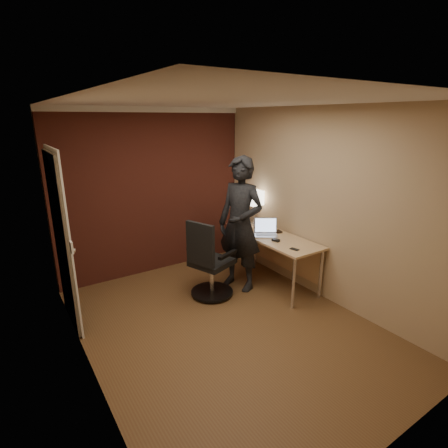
{
  "coord_description": "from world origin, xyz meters",
  "views": [
    {
      "loc": [
        -2.0,
        -2.99,
        2.35
      ],
      "look_at": [
        0.35,
        0.55,
        1.05
      ],
      "focal_mm": 28.0,
      "sensor_mm": 36.0,
      "label": 1
    }
  ],
  "objects_px": {
    "desk_lamp": "(254,198)",
    "phone": "(295,249)",
    "desk": "(277,244)",
    "laptop": "(265,230)",
    "office_chair": "(209,265)",
    "wallet": "(278,232)",
    "mouse": "(276,240)",
    "person": "(240,224)"
  },
  "relations": [
    {
      "from": "desk",
      "to": "person",
      "type": "xyz_separation_m",
      "value": [
        -0.52,
        0.19,
        0.34
      ]
    },
    {
      "from": "desk",
      "to": "phone",
      "type": "xyz_separation_m",
      "value": [
        -0.19,
        -0.54,
        0.13
      ]
    },
    {
      "from": "laptop",
      "to": "phone",
      "type": "xyz_separation_m",
      "value": [
        -0.08,
        -0.67,
        -0.06
      ]
    },
    {
      "from": "person",
      "to": "wallet",
      "type": "bearing_deg",
      "value": 63.4
    },
    {
      "from": "phone",
      "to": "person",
      "type": "relative_size",
      "value": 0.06
    },
    {
      "from": "mouse",
      "to": "person",
      "type": "distance_m",
      "value": 0.53
    },
    {
      "from": "desk_lamp",
      "to": "office_chair",
      "type": "relative_size",
      "value": 0.5
    },
    {
      "from": "person",
      "to": "desk_lamp",
      "type": "bearing_deg",
      "value": 107.7
    },
    {
      "from": "person",
      "to": "desk",
      "type": "bearing_deg",
      "value": 50.97
    },
    {
      "from": "desk_lamp",
      "to": "phone",
      "type": "distance_m",
      "value": 1.28
    },
    {
      "from": "desk_lamp",
      "to": "laptop",
      "type": "xyz_separation_m",
      "value": [
        -0.19,
        -0.51,
        -0.35
      ]
    },
    {
      "from": "laptop",
      "to": "person",
      "type": "bearing_deg",
      "value": 172.44
    },
    {
      "from": "office_chair",
      "to": "laptop",
      "type": "bearing_deg",
      "value": -1.93
    },
    {
      "from": "laptop",
      "to": "desk_lamp",
      "type": "bearing_deg",
      "value": 69.51
    },
    {
      "from": "desk",
      "to": "person",
      "type": "height_order",
      "value": "person"
    },
    {
      "from": "wallet",
      "to": "desk_lamp",
      "type": "bearing_deg",
      "value": 93.24
    },
    {
      "from": "desk_lamp",
      "to": "person",
      "type": "xyz_separation_m",
      "value": [
        -0.6,
        -0.46,
        -0.21
      ]
    },
    {
      "from": "phone",
      "to": "wallet",
      "type": "distance_m",
      "value": 0.72
    },
    {
      "from": "desk",
      "to": "desk_lamp",
      "type": "distance_m",
      "value": 0.85
    },
    {
      "from": "phone",
      "to": "office_chair",
      "type": "bearing_deg",
      "value": 128.01
    },
    {
      "from": "mouse",
      "to": "office_chair",
      "type": "xyz_separation_m",
      "value": [
        -0.88,
        0.33,
        -0.28
      ]
    },
    {
      "from": "phone",
      "to": "desk_lamp",
      "type": "bearing_deg",
      "value": 64.26
    },
    {
      "from": "mouse",
      "to": "phone",
      "type": "height_order",
      "value": "mouse"
    },
    {
      "from": "mouse",
      "to": "desk_lamp",
      "type": "bearing_deg",
      "value": 56.06
    },
    {
      "from": "wallet",
      "to": "office_chair",
      "type": "distance_m",
      "value": 1.2
    },
    {
      "from": "desk_lamp",
      "to": "phone",
      "type": "xyz_separation_m",
      "value": [
        -0.27,
        -1.18,
        -0.41
      ]
    },
    {
      "from": "mouse",
      "to": "office_chair",
      "type": "distance_m",
      "value": 0.98
    },
    {
      "from": "desk_lamp",
      "to": "mouse",
      "type": "distance_m",
      "value": 0.95
    },
    {
      "from": "desk",
      "to": "laptop",
      "type": "distance_m",
      "value": 0.26
    },
    {
      "from": "desk_lamp",
      "to": "laptop",
      "type": "relative_size",
      "value": 1.28
    },
    {
      "from": "office_chair",
      "to": "wallet",
      "type": "bearing_deg",
      "value": -2.74
    },
    {
      "from": "desk",
      "to": "phone",
      "type": "height_order",
      "value": "phone"
    },
    {
      "from": "wallet",
      "to": "person",
      "type": "bearing_deg",
      "value": 172.92
    },
    {
      "from": "laptop",
      "to": "wallet",
      "type": "xyz_separation_m",
      "value": [
        0.22,
        -0.02,
        -0.05
      ]
    },
    {
      "from": "office_chair",
      "to": "person",
      "type": "xyz_separation_m",
      "value": [
        0.53,
        0.02,
        0.47
      ]
    },
    {
      "from": "phone",
      "to": "wallet",
      "type": "height_order",
      "value": "wallet"
    },
    {
      "from": "person",
      "to": "office_chair",
      "type": "bearing_deg",
      "value": -107.09
    },
    {
      "from": "desk_lamp",
      "to": "wallet",
      "type": "distance_m",
      "value": 0.67
    },
    {
      "from": "office_chair",
      "to": "desk_lamp",
      "type": "bearing_deg",
      "value": 22.92
    },
    {
      "from": "desk_lamp",
      "to": "mouse",
      "type": "height_order",
      "value": "desk_lamp"
    },
    {
      "from": "phone",
      "to": "office_chair",
      "type": "distance_m",
      "value": 1.15
    },
    {
      "from": "phone",
      "to": "wallet",
      "type": "bearing_deg",
      "value": 52.21
    }
  ]
}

